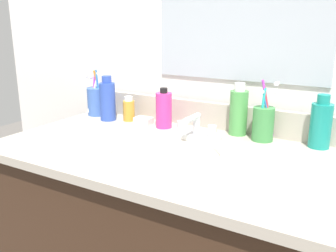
{
  "coord_description": "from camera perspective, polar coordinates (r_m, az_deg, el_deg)",
  "views": [
    {
      "loc": [
        0.54,
        -0.9,
        1.1
      ],
      "look_at": [
        0.01,
        0.0,
        0.81
      ],
      "focal_mm": 39.69,
      "sensor_mm": 36.0,
      "label": 1
    }
  ],
  "objects": [
    {
      "name": "bottle_shampoo_blue",
      "position": [
        1.42,
        -9.27,
        3.93
      ],
      "size": [
        0.06,
        0.06,
        0.17
      ],
      "color": "#2D4CB2",
      "rests_on": "countertop"
    },
    {
      "name": "soap_bar",
      "position": [
        1.37,
        -3.77,
        0.83
      ],
      "size": [
        0.06,
        0.04,
        0.02
      ],
      "primitive_type": "cube",
      "color": "white",
      "rests_on": "countertop"
    },
    {
      "name": "bottle_mouthwash_teal",
      "position": [
        1.18,
        22.41,
        0.26
      ],
      "size": [
        0.06,
        0.06,
        0.16
      ],
      "color": "teal",
      "rests_on": "countertop"
    },
    {
      "name": "countertop",
      "position": [
        1.11,
        -0.45,
        -4.05
      ],
      "size": [
        1.02,
        0.57,
        0.03
      ],
      "primitive_type": "cube",
      "color": "#B2A899",
      "rests_on": "vanity_cabinet"
    },
    {
      "name": "cup_green",
      "position": [
        1.2,
        14.45,
        0.51
      ],
      "size": [
        0.07,
        0.07,
        0.19
      ],
      "color": "#3F8C47",
      "rests_on": "countertop"
    },
    {
      "name": "faucet",
      "position": [
        1.2,
        4.27,
        -0.57
      ],
      "size": [
        0.16,
        0.1,
        0.08
      ],
      "color": "silver",
      "rests_on": "countertop"
    },
    {
      "name": "cup_blue_plastic",
      "position": [
        1.51,
        -10.83,
        3.86
      ],
      "size": [
        0.08,
        0.09,
        0.18
      ],
      "color": "#3F66B7",
      "rests_on": "countertop"
    },
    {
      "name": "back_wall",
      "position": [
        1.42,
        6.6,
        -2.89
      ],
      "size": [
        2.12,
        0.04,
        1.3
      ],
      "primitive_type": "cube",
      "color": "white",
      "rests_on": "ground_plane"
    },
    {
      "name": "bottle_oil_amber",
      "position": [
        1.41,
        -6.04,
        2.53
      ],
      "size": [
        0.04,
        0.04,
        0.09
      ],
      "color": "gold",
      "rests_on": "countertop"
    },
    {
      "name": "bottle_soap_pink",
      "position": [
        1.3,
        -0.65,
        2.51
      ],
      "size": [
        0.06,
        0.06,
        0.14
      ],
      "color": "#D8338C",
      "rests_on": "countertop"
    },
    {
      "name": "bottle_toner_green",
      "position": [
        1.24,
        10.78,
        2.21
      ],
      "size": [
        0.06,
        0.06,
        0.17
      ],
      "color": "#4C9E4C",
      "rests_on": "countertop"
    },
    {
      "name": "backsplash",
      "position": [
        1.33,
        5.68,
        1.81
      ],
      "size": [
        1.02,
        0.02,
        0.09
      ],
      "primitive_type": "cube",
      "color": "#B2A899",
      "rests_on": "countertop"
    },
    {
      "name": "sink_basin",
      "position": [
        1.05,
        -0.53,
        -6.16
      ],
      "size": [
        0.36,
        0.36,
        0.11
      ],
      "color": "white",
      "rests_on": "countertop"
    }
  ]
}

